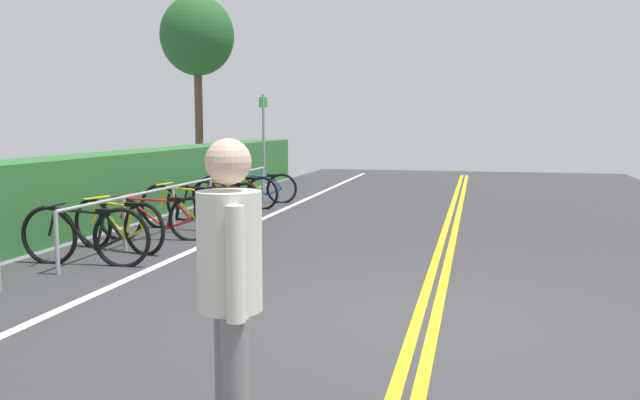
% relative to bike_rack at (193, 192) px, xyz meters
% --- Properties ---
extents(ground_plane, '(37.43, 10.55, 0.05)m').
position_rel_bike_rack_xyz_m(ground_plane, '(-4.72, -4.30, -0.60)').
color(ground_plane, '#353538').
extents(centre_line_yellow_inner, '(33.69, 0.10, 0.00)m').
position_rel_bike_rack_xyz_m(centre_line_yellow_inner, '(-4.72, -4.38, -0.58)').
color(centre_line_yellow_inner, gold).
rests_on(centre_line_yellow_inner, ground_plane).
extents(centre_line_yellow_outer, '(33.69, 0.10, 0.00)m').
position_rel_bike_rack_xyz_m(centre_line_yellow_outer, '(-4.72, -4.22, -0.58)').
color(centre_line_yellow_outer, gold).
rests_on(centre_line_yellow_outer, ground_plane).
extents(bike_lane_stripe_white, '(33.69, 0.12, 0.00)m').
position_rel_bike_rack_xyz_m(bike_lane_stripe_white, '(-4.72, -0.91, -0.58)').
color(bike_lane_stripe_white, white).
rests_on(bike_lane_stripe_white, ground_plane).
extents(bike_rack, '(7.69, 0.05, 0.76)m').
position_rel_bike_rack_xyz_m(bike_rack, '(0.00, 0.00, 0.00)').
color(bike_rack, '#9EA0A5').
rests_on(bike_rack, ground_plane).
extents(bicycle_0, '(0.46, 1.73, 0.78)m').
position_rel_bike_rack_xyz_m(bicycle_0, '(-3.28, -0.02, -0.21)').
color(bicycle_0, black).
rests_on(bicycle_0, ground_plane).
extents(bicycle_1, '(0.61, 1.66, 0.75)m').
position_rel_bike_rack_xyz_m(bicycle_1, '(-2.34, 0.07, -0.23)').
color(bicycle_1, black).
rests_on(bicycle_1, ground_plane).
extents(bicycle_2, '(0.46, 1.77, 0.71)m').
position_rel_bike_rack_xyz_m(bicycle_2, '(-1.45, -0.04, -0.25)').
color(bicycle_2, black).
rests_on(bicycle_2, ground_plane).
extents(bicycle_3, '(0.46, 1.80, 0.78)m').
position_rel_bike_rack_xyz_m(bicycle_3, '(-0.46, -0.09, -0.21)').
color(bicycle_3, black).
rests_on(bicycle_3, ground_plane).
extents(bicycle_4, '(0.46, 1.68, 0.70)m').
position_rel_bike_rack_xyz_m(bicycle_4, '(0.46, -0.09, -0.25)').
color(bicycle_4, black).
rests_on(bicycle_4, ground_plane).
extents(bicycle_5, '(0.58, 1.59, 0.69)m').
position_rel_bike_rack_xyz_m(bicycle_5, '(1.40, -0.04, -0.26)').
color(bicycle_5, black).
rests_on(bicycle_5, ground_plane).
extents(bicycle_6, '(0.46, 1.79, 0.71)m').
position_rel_bike_rack_xyz_m(bicycle_6, '(2.34, 0.07, -0.25)').
color(bicycle_6, black).
rests_on(bicycle_6, ground_plane).
extents(bicycle_7, '(0.50, 1.63, 0.70)m').
position_rel_bike_rack_xyz_m(bicycle_7, '(3.33, -0.08, -0.26)').
color(bicycle_7, black).
rests_on(bicycle_7, ground_plane).
extents(pedestrian, '(0.44, 0.32, 1.69)m').
position_rel_bike_rack_xyz_m(pedestrian, '(-7.49, -3.54, 0.39)').
color(pedestrian, slate).
rests_on(pedestrian, ground_plane).
extents(sign_post_far, '(0.36, 0.08, 2.41)m').
position_rel_bike_rack_xyz_m(sign_post_far, '(4.65, 0.25, 0.86)').
color(sign_post_far, gray).
rests_on(sign_post_far, ground_plane).
extents(hedge_backdrop, '(16.64, 0.98, 1.21)m').
position_rel_bike_rack_xyz_m(hedge_backdrop, '(1.50, 1.62, 0.03)').
color(hedge_backdrop, '#2D6B30').
rests_on(hedge_backdrop, ground_plane).
extents(tree_mid, '(2.08, 2.08, 5.29)m').
position_rel_bike_rack_xyz_m(tree_mid, '(7.41, 3.08, 3.56)').
color(tree_mid, brown).
rests_on(tree_mid, ground_plane).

